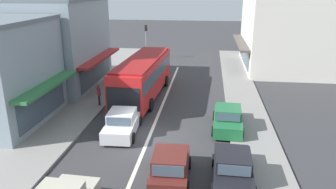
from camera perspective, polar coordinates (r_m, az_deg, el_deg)
ground_plane at (r=19.78m, az=-3.35°, el=-7.53°), size 140.00×140.00×0.00m
lane_centre_line at (r=23.39m, az=-1.58°, el=-3.27°), size 0.20×28.00×0.01m
sidewalk_left at (r=26.98m, az=-15.34°, el=-0.80°), size 5.20×44.00×0.14m
kerb_right at (r=25.15m, az=13.25°, el=-2.06°), size 2.80×44.00×0.12m
shopfront_mid_block at (r=30.62m, az=-19.35°, el=8.37°), size 8.53×9.31×7.70m
building_right_far at (r=37.95m, az=19.92°, el=11.22°), size 9.46×12.02×9.21m
city_bus at (r=26.30m, az=-4.33°, el=3.46°), size 3.09×10.96×3.23m
sedan_queue_gap_filler at (r=20.30m, az=-7.93°, el=-4.92°), size 2.03×4.27×1.47m
hatchback_behind_bus_mid at (r=15.42m, az=0.43°, el=-12.53°), size 1.90×3.74×1.54m
parked_sedan_kerb_front at (r=15.68m, az=11.20°, el=-12.57°), size 1.97×4.24×1.47m
parked_sedan_kerb_second at (r=21.04m, az=10.36°, el=-4.19°), size 2.02×4.26×1.47m
traffic_light_downstreet at (r=40.23m, az=-3.84°, el=10.09°), size 0.33×0.24×4.20m
pedestrian_with_handbag_near at (r=24.80m, az=-11.96°, el=0.21°), size 0.45×0.63×1.63m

